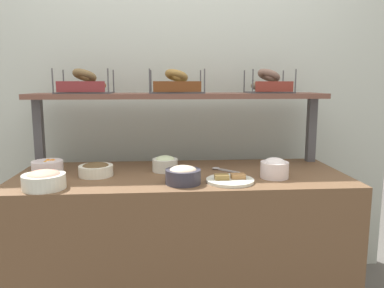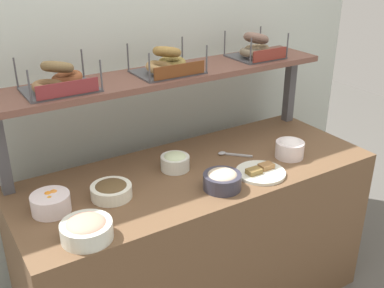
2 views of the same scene
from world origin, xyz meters
name	(u,v)px [view 1 (image 1 of 2)]	position (x,y,z in m)	size (l,w,h in m)	color
back_wall	(177,104)	(0.00, 0.55, 1.20)	(2.98, 0.06, 2.40)	silver
deli_counter	(181,247)	(0.00, 0.00, 0.42)	(1.78, 0.70, 0.85)	brown
shelf_riser_left	(39,133)	(-0.83, 0.27, 1.05)	(0.05, 0.05, 0.40)	#4C4C51
shelf_riser_right	(311,130)	(0.83, 0.27, 1.05)	(0.05, 0.05, 0.40)	#4C4C51
upper_shelf	(179,96)	(0.00, 0.27, 1.26)	(1.74, 0.32, 0.03)	brown
bowl_tuna_salad	(183,175)	(0.00, -0.21, 0.89)	(0.17, 0.17, 0.09)	#373745
bowl_lox_spread	(44,180)	(-0.65, -0.25, 0.89)	(0.20, 0.20, 0.09)	silver
bowl_chocolate_spread	(96,169)	(-0.46, -0.01, 0.89)	(0.18, 0.18, 0.07)	white
bowl_cream_cheese	(275,168)	(0.48, -0.13, 0.90)	(0.15, 0.15, 0.11)	white
bowl_scallion_spread	(165,163)	(-0.09, 0.07, 0.89)	(0.14, 0.14, 0.09)	white
bowl_fruit_salad	(48,168)	(-0.71, 0.01, 0.89)	(0.16, 0.16, 0.09)	white
serving_plate_white	(230,180)	(0.24, -0.19, 0.86)	(0.24, 0.24, 0.04)	white
serving_spoon_near_plate	(222,169)	(0.23, 0.05, 0.86)	(0.14, 0.13, 0.01)	#B7B7BC
bagel_basket_cinnamon_raisin	(85,85)	(-0.55, 0.26, 1.33)	(0.31, 0.24, 0.15)	#4C4C51
bagel_basket_everything	(176,85)	(-0.01, 0.26, 1.33)	(0.32, 0.26, 0.15)	#4C4C51
bagel_basket_poppy	(268,85)	(0.55, 0.27, 1.33)	(0.26, 0.25, 0.15)	#4C4C51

